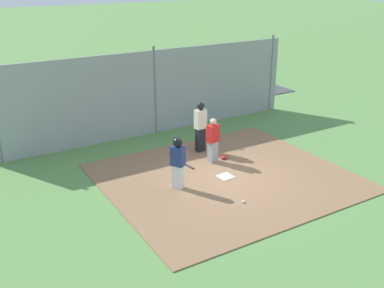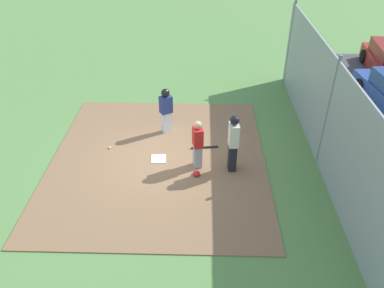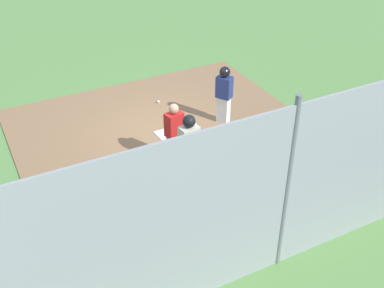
{
  "view_description": "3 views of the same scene",
  "coord_description": "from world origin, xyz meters",
  "px_view_note": "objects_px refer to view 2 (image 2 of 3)",
  "views": [
    {
      "loc": [
        7.23,
        10.03,
        6.01
      ],
      "look_at": [
        0.74,
        -0.78,
        1.0
      ],
      "focal_mm": 41.59,
      "sensor_mm": 36.0,
      "label": 1
    },
    {
      "loc": [
        -9.35,
        -1.27,
        6.86
      ],
      "look_at": [
        -0.16,
        -1.02,
        0.7
      ],
      "focal_mm": 35.97,
      "sensor_mm": 36.0,
      "label": 2
    },
    {
      "loc": [
        -4.12,
        -9.45,
        6.51
      ],
      "look_at": [
        -0.08,
        -1.62,
        0.7
      ],
      "focal_mm": 45.24,
      "sensor_mm": 36.0,
      "label": 3
    }
  ],
  "objects_px": {
    "catcher_mask": "(196,173)",
    "baseball": "(110,148)",
    "umpire": "(233,142)",
    "baseball_bat": "(205,147)",
    "runner": "(166,108)",
    "home_plate": "(158,159)",
    "catcher": "(198,144)"
  },
  "relations": [
    {
      "from": "runner",
      "to": "home_plate",
      "type": "bearing_deg",
      "value": -36.53
    },
    {
      "from": "home_plate",
      "to": "catcher",
      "type": "xyz_separation_m",
      "value": [
        -0.3,
        -1.18,
        0.76
      ]
    },
    {
      "from": "catcher_mask",
      "to": "umpire",
      "type": "bearing_deg",
      "value": -72.75
    },
    {
      "from": "umpire",
      "to": "catcher_mask",
      "type": "relative_size",
      "value": 7.37
    },
    {
      "from": "home_plate",
      "to": "baseball",
      "type": "relative_size",
      "value": 5.95
    },
    {
      "from": "catcher",
      "to": "baseball_bat",
      "type": "height_order",
      "value": "catcher"
    },
    {
      "from": "catcher",
      "to": "baseball",
      "type": "relative_size",
      "value": 20.29
    },
    {
      "from": "home_plate",
      "to": "umpire",
      "type": "relative_size",
      "value": 0.25
    },
    {
      "from": "home_plate",
      "to": "catcher_mask",
      "type": "height_order",
      "value": "catcher_mask"
    },
    {
      "from": "home_plate",
      "to": "baseball_bat",
      "type": "height_order",
      "value": "baseball_bat"
    },
    {
      "from": "umpire",
      "to": "baseball_bat",
      "type": "bearing_deg",
      "value": -57.67
    },
    {
      "from": "home_plate",
      "to": "catcher_mask",
      "type": "relative_size",
      "value": 1.83
    },
    {
      "from": "catcher",
      "to": "umpire",
      "type": "bearing_deg",
      "value": 160.07
    },
    {
      "from": "baseball_bat",
      "to": "baseball",
      "type": "height_order",
      "value": "baseball"
    },
    {
      "from": "catcher_mask",
      "to": "baseball",
      "type": "distance_m",
      "value": 3.02
    },
    {
      "from": "catcher",
      "to": "umpire",
      "type": "xyz_separation_m",
      "value": [
        -0.13,
        -0.99,
        0.16
      ]
    },
    {
      "from": "catcher_mask",
      "to": "catcher",
      "type": "bearing_deg",
      "value": -3.28
    },
    {
      "from": "catcher_mask",
      "to": "runner",
      "type": "bearing_deg",
      "value": 23.66
    },
    {
      "from": "baseball",
      "to": "runner",
      "type": "bearing_deg",
      "value": -57.45
    },
    {
      "from": "umpire",
      "to": "baseball",
      "type": "relative_size",
      "value": 23.91
    },
    {
      "from": "catcher",
      "to": "runner",
      "type": "height_order",
      "value": "runner"
    },
    {
      "from": "umpire",
      "to": "runner",
      "type": "distance_m",
      "value": 2.89
    },
    {
      "from": "catcher_mask",
      "to": "baseball",
      "type": "height_order",
      "value": "catcher_mask"
    },
    {
      "from": "catcher_mask",
      "to": "baseball",
      "type": "xyz_separation_m",
      "value": [
        1.26,
        2.74,
        -0.02
      ]
    },
    {
      "from": "runner",
      "to": "catcher_mask",
      "type": "relative_size",
      "value": 6.46
    },
    {
      "from": "home_plate",
      "to": "umpire",
      "type": "bearing_deg",
      "value": -101.19
    },
    {
      "from": "home_plate",
      "to": "catcher",
      "type": "bearing_deg",
      "value": -104.02
    },
    {
      "from": "runner",
      "to": "catcher",
      "type": "bearing_deg",
      "value": -2.9
    },
    {
      "from": "runner",
      "to": "baseball_bat",
      "type": "bearing_deg",
      "value": 20.18
    },
    {
      "from": "baseball",
      "to": "home_plate",
      "type": "bearing_deg",
      "value": -108.06
    },
    {
      "from": "catcher",
      "to": "catcher_mask",
      "type": "distance_m",
      "value": 0.84
    },
    {
      "from": "catcher",
      "to": "baseball",
      "type": "height_order",
      "value": "catcher"
    }
  ]
}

